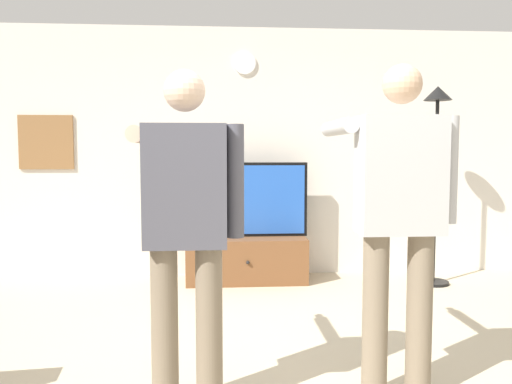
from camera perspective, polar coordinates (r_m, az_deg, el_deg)
back_wall at (r=5.66m, az=-1.30°, el=4.40°), size 6.40×0.10×2.70m
tv_stand at (r=5.43m, az=-1.10°, el=-7.46°), size 1.24×0.57×0.47m
television at (r=5.38m, az=-1.14°, el=-0.85°), size 1.29×0.07×0.78m
wall_clock at (r=5.69m, az=-1.30°, el=14.18°), size 0.24×0.03×0.24m
framed_picture at (r=5.89m, az=-22.34°, el=5.16°), size 0.57×0.04×0.57m
floor_lamp at (r=5.50m, az=19.48°, el=5.10°), size 0.32×0.32×2.02m
person_standing_nearer_lamp at (r=2.65m, az=-7.82°, el=-3.16°), size 0.60×0.78×1.77m
person_standing_nearer_couch at (r=2.88m, az=15.62°, el=-1.87°), size 0.63×0.78×1.82m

